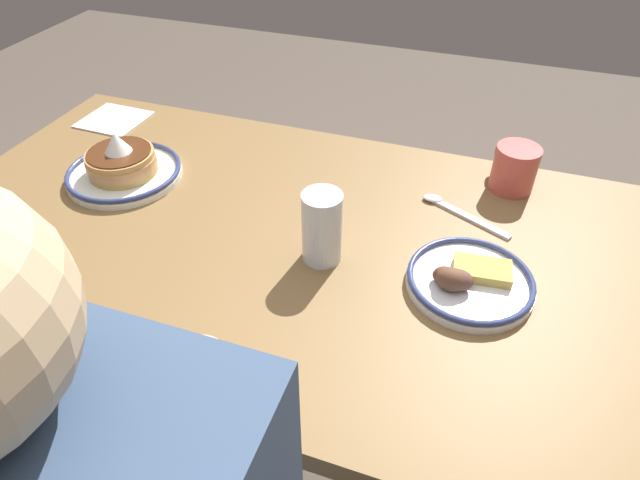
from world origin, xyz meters
The scene contains 8 objects.
ground_plane centered at (0.00, 0.00, 0.00)m, with size 6.00×6.00×0.00m, color brown.
dining_table centered at (0.00, 0.00, 0.64)m, with size 1.49×0.80×0.74m.
plate_near_main centered at (0.42, -0.07, 0.76)m, with size 0.24×0.24×0.11m.
plate_center_pancakes centered at (-0.32, 0.03, 0.75)m, with size 0.21×0.21×0.05m.
coffee_mug centered at (-0.36, -0.30, 0.79)m, with size 0.09×0.11×0.10m.
drinking_glass centered at (-0.06, 0.04, 0.80)m, with size 0.07×0.07×0.13m.
paper_napkin centered at (0.60, -0.28, 0.74)m, with size 0.15×0.14×0.00m, color white.
tea_spoon centered at (-0.26, -0.18, 0.74)m, with size 0.18×0.10×0.01m.
Camera 1 is at (-0.29, 0.72, 1.38)m, focal length 30.33 mm.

